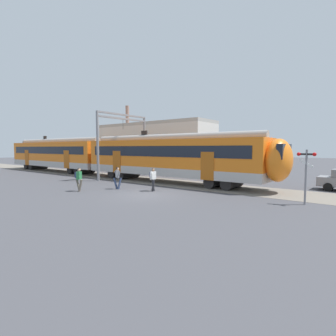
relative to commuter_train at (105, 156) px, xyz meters
name	(u,v)px	position (x,y,z in m)	size (l,w,h in m)	color
ground_plane	(146,195)	(11.35, -5.87, -2.25)	(160.00, 160.00, 0.00)	#424247
track_bed	(92,175)	(-2.48, 0.00, -2.25)	(80.00, 4.40, 0.01)	slate
commuter_train	(105,156)	(0.00, 0.00, 0.00)	(38.05, 3.07, 4.73)	#B2ADA8
pedestrian_green	(79,177)	(6.59, -7.76, -1.26)	(0.71, 0.52, 1.67)	#6B6051
pedestrian_grey	(117,176)	(8.03, -5.42, -1.29)	(0.67, 0.52, 1.67)	navy
pedestrian_white	(153,177)	(10.75, -4.51, -1.26)	(0.60, 0.62, 1.67)	#28282D
catenary_gantry	(123,136)	(2.88, 0.00, 2.06)	(0.24, 6.64, 6.53)	gray
crossing_signal	(306,168)	(20.26, -2.91, -0.24)	(0.96, 0.22, 3.00)	gray
background_building	(154,147)	(-0.23, 8.46, 0.95)	(16.77, 5.00, 9.20)	beige
street_tree_left	(137,134)	(-6.53, 11.85, 3.00)	(3.37, 3.37, 6.97)	brown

